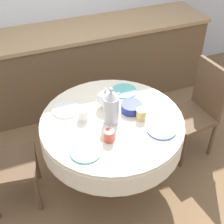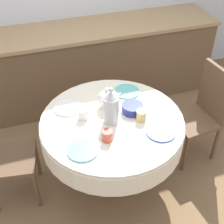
{
  "view_description": "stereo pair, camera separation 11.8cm",
  "coord_description": "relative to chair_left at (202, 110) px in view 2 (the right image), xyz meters",
  "views": [
    {
      "loc": [
        -0.68,
        -1.75,
        2.36
      ],
      "look_at": [
        0.0,
        0.0,
        0.82
      ],
      "focal_mm": 50.0,
      "sensor_mm": 36.0,
      "label": 1
    },
    {
      "loc": [
        -0.57,
        -1.79,
        2.36
      ],
      "look_at": [
        0.0,
        0.0,
        0.82
      ],
      "focal_mm": 50.0,
      "sensor_mm": 36.0,
      "label": 2
    }
  ],
  "objects": [
    {
      "name": "plate_near_right",
      "position": [
        -0.61,
        -0.36,
        0.22
      ],
      "size": [
        0.23,
        0.23,
        0.01
      ],
      "primitive_type": "cylinder",
      "color": "#3856AD",
      "rests_on": "dining_table"
    },
    {
      "name": "coffee_carafe",
      "position": [
        -0.93,
        -0.12,
        0.36
      ],
      "size": [
        0.12,
        0.12,
        0.32
      ],
      "color": "#B2B2B7",
      "rests_on": "dining_table"
    },
    {
      "name": "plate_near_left",
      "position": [
        -1.22,
        -0.37,
        0.22
      ],
      "size": [
        0.23,
        0.23,
        0.01
      ],
      "primitive_type": "cylinder",
      "color": "#60BCB7",
      "rests_on": "dining_table"
    },
    {
      "name": "kitchen_counter",
      "position": [
        -0.92,
        1.24,
        -0.06
      ],
      "size": [
        3.24,
        0.64,
        0.92
      ],
      "color": "brown",
      "rests_on": "ground_plane"
    },
    {
      "name": "cup_far_right",
      "position": [
        -0.85,
        0.11,
        0.26
      ],
      "size": [
        0.08,
        0.08,
        0.09
      ],
      "primitive_type": "cylinder",
      "color": "#DBB766",
      "rests_on": "dining_table"
    },
    {
      "name": "chair_left",
      "position": [
        0.0,
        0.0,
        0.0
      ],
      "size": [
        0.44,
        0.44,
        0.96
      ],
      "rotation": [
        0.0,
        0.0,
        -4.6
      ],
      "color": "brown",
      "rests_on": "ground_plane"
    },
    {
      "name": "cup_near_right",
      "position": [
        -0.7,
        -0.18,
        0.26
      ],
      "size": [
        0.08,
        0.08,
        0.09
      ],
      "primitive_type": "cylinder",
      "color": "#DBB766",
      "rests_on": "dining_table"
    },
    {
      "name": "cup_far_left",
      "position": [
        -1.13,
        -0.01,
        0.26
      ],
      "size": [
        0.08,
        0.08,
        0.09
      ],
      "primitive_type": "cylinder",
      "color": "white",
      "rests_on": "dining_table"
    },
    {
      "name": "teapot",
      "position": [
        -0.91,
        0.06,
        0.3
      ],
      "size": [
        0.2,
        0.15,
        0.19
      ],
      "color": "white",
      "rests_on": "dining_table"
    },
    {
      "name": "plate_far_left",
      "position": [
        -1.23,
        0.14,
        0.22
      ],
      "size": [
        0.23,
        0.23,
        0.01
      ],
      "primitive_type": "cylinder",
      "color": "white",
      "rests_on": "dining_table"
    },
    {
      "name": "fruit_bowl",
      "position": [
        -0.73,
        -0.06,
        0.25
      ],
      "size": [
        0.17,
        0.17,
        0.07
      ],
      "primitive_type": "cylinder",
      "color": "navy",
      "rests_on": "dining_table"
    },
    {
      "name": "plate_far_right",
      "position": [
        -0.68,
        0.21,
        0.22
      ],
      "size": [
        0.23,
        0.23,
        0.01
      ],
      "primitive_type": "cylinder",
      "color": "#60BCB7",
      "rests_on": "dining_table"
    },
    {
      "name": "ground_plane",
      "position": [
        -0.92,
        -0.11,
        -0.52
      ],
      "size": [
        12.0,
        12.0,
        0.0
      ],
      "primitive_type": "plane",
      "color": "brown"
    },
    {
      "name": "dining_table",
      "position": [
        -0.92,
        -0.11,
        0.09
      ],
      "size": [
        1.16,
        1.16,
        0.74
      ],
      "color": "brown",
      "rests_on": "ground_plane"
    },
    {
      "name": "cup_near_left",
      "position": [
        -1.02,
        -0.31,
        0.26
      ],
      "size": [
        0.08,
        0.08,
        0.09
      ],
      "primitive_type": "cylinder",
      "color": "#CC4C3D",
      "rests_on": "dining_table"
    }
  ]
}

